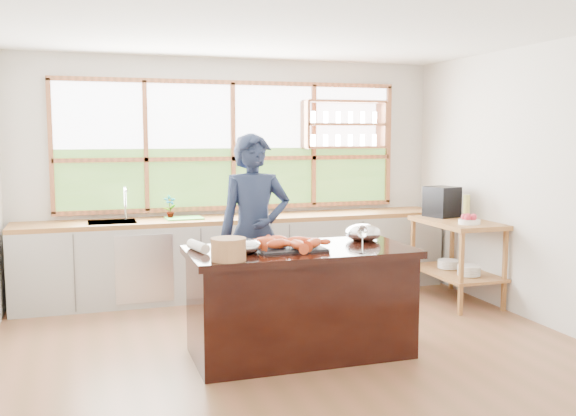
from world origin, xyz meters
name	(u,v)px	position (x,y,z in m)	size (l,w,h in m)	color
ground_plane	(293,346)	(0.00, 0.00, 0.00)	(5.00, 5.00, 0.00)	brown
room_shell	(278,143)	(0.02, 0.51, 1.75)	(5.02, 4.52, 2.71)	beige
back_counter	(238,255)	(-0.02, 1.94, 0.45)	(4.90, 0.63, 0.90)	#A5A49C
right_shelf_unit	(457,247)	(2.19, 0.89, 0.60)	(0.62, 1.10, 0.90)	#A0713C
island	(300,301)	(0.00, -0.20, 0.45)	(1.85, 0.90, 0.90)	black
cook	(255,233)	(-0.18, 0.57, 0.92)	(0.67, 0.44, 1.84)	#19223B
potted_plant	(170,207)	(-0.78, 2.00, 1.03)	(0.14, 0.09, 0.26)	slate
cutting_board	(184,218)	(-0.63, 1.94, 0.91)	(0.40, 0.30, 0.01)	#52B23E
espresso_machine	(442,202)	(2.19, 1.23, 1.07)	(0.30, 0.32, 0.34)	black
wine_bottle	(466,208)	(2.24, 0.81, 1.04)	(0.07, 0.07, 0.29)	#AAAE4E
fruit_bowl	(469,220)	(2.14, 0.60, 0.95)	(0.22, 0.22, 0.11)	white
slate_board	(290,248)	(-0.10, -0.22, 0.91)	(0.55, 0.40, 0.02)	black
lobster_pile	(289,243)	(-0.11, -0.23, 0.96)	(0.55, 0.48, 0.08)	#E55526
mixing_bowl_left	(245,246)	(-0.49, -0.26, 0.96)	(0.27, 0.27, 0.13)	silver
mixing_bowl_right	(363,233)	(0.66, 0.02, 0.97)	(0.32, 0.32, 0.15)	silver
wine_glass	(362,233)	(0.40, -0.54, 1.06)	(0.08, 0.08, 0.22)	white
wicker_basket	(228,249)	(-0.67, -0.51, 0.98)	(0.26, 0.26, 0.17)	#B87747
parchment_roll	(198,246)	(-0.83, -0.07, 0.94)	(0.08, 0.08, 0.30)	white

